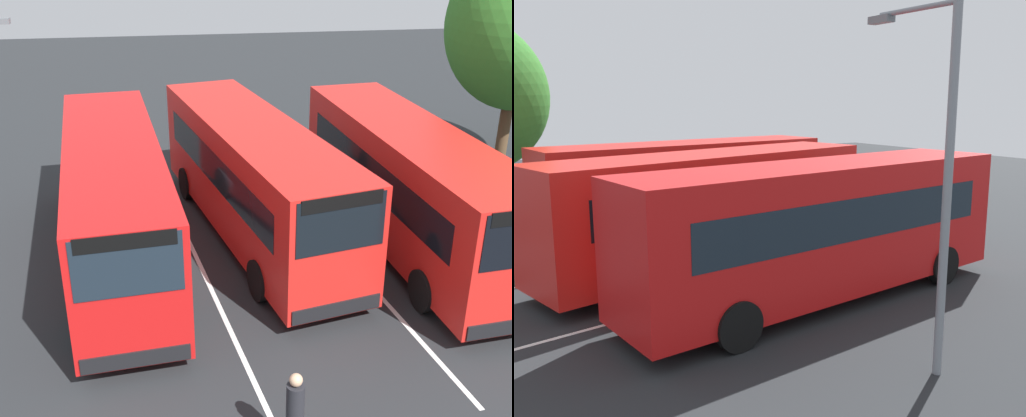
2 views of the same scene
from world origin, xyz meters
The scene contains 7 objects.
ground_plane centered at (0.00, 0.00, 0.00)m, with size 72.47×72.47×0.00m, color #232628.
bus_far_left centered at (0.43, -4.01, 1.89)m, with size 10.84×3.52×3.44m.
bus_center_left centered at (-0.67, -0.14, 1.89)m, with size 10.91×4.66×3.44m.
bus_center_right centered at (0.45, 4.11, 1.89)m, with size 10.84×3.47×3.44m.
pedestrian centered at (8.08, -0.68, 1.05)m, with size 0.45×0.45×1.77m.
lane_stripe_outer_left centered at (0.00, -2.02, 0.00)m, with size 15.15×0.12×0.01m, color silver.
lane_stripe_inner_left centered at (0.00, 2.02, 0.00)m, with size 15.15×0.12×0.01m, color silver.
Camera 1 is at (16.73, -2.61, 8.82)m, focal length 46.01 mm.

